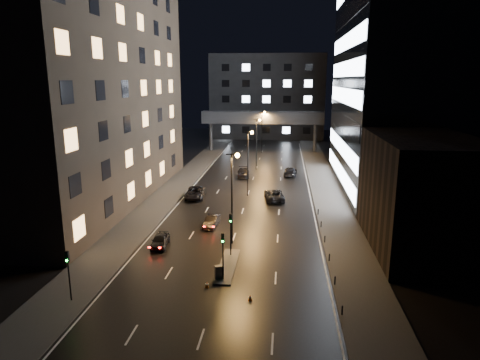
{
  "coord_description": "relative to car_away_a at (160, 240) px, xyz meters",
  "views": [
    {
      "loc": [
        5.48,
        -36.08,
        17.71
      ],
      "look_at": [
        -0.53,
        21.61,
        4.0
      ],
      "focal_mm": 32.0,
      "sensor_mm": 36.0,
      "label": 1
    }
  ],
  "objects": [
    {
      "name": "sidewalk_left",
      "position": [
        -4.86,
        28.68,
        -0.64
      ],
      "size": [
        5.0,
        110.0,
        0.15
      ],
      "primitive_type": "cube",
      "color": "#383533",
      "rests_on": "ground"
    },
    {
      "name": "streetlight_near",
      "position": [
        7.8,
        1.68,
        5.79
      ],
      "size": [
        1.45,
        0.5,
        10.15
      ],
      "color": "black",
      "rests_on": "ground"
    },
    {
      "name": "car_away_d",
      "position": [
        5.7,
        34.76,
        0.05
      ],
      "size": [
        2.62,
        5.44,
        1.53
      ],
      "primitive_type": "imported",
      "rotation": [
        0.0,
        0.0,
        0.09
      ],
      "color": "black",
      "rests_on": "ground"
    },
    {
      "name": "car_toward_a",
      "position": [
        11.81,
        19.62,
        0.09
      ],
      "size": [
        3.44,
        6.11,
        1.61
      ],
      "primitive_type": "imported",
      "rotation": [
        0.0,
        0.0,
        3.28
      ],
      "color": "black",
      "rests_on": "ground"
    },
    {
      "name": "car_away_a",
      "position": [
        0.0,
        0.0,
        0.0
      ],
      "size": [
        2.1,
        4.33,
        1.42
      ],
      "primitive_type": "imported",
      "rotation": [
        0.0,
        0.0,
        0.1
      ],
      "color": "black",
      "rests_on": "ground"
    },
    {
      "name": "streetlight_mid_a",
      "position": [
        7.8,
        21.68,
        5.79
      ],
      "size": [
        1.45,
        0.5,
        10.15
      ],
      "color": "black",
      "rests_on": "ground"
    },
    {
      "name": "skybridge",
      "position": [
        7.64,
        63.68,
        7.63
      ],
      "size": [
        30.0,
        3.0,
        10.0
      ],
      "color": "#333335",
      "rests_on": "ground"
    },
    {
      "name": "traffic_signal_near",
      "position": [
        7.94,
        -1.82,
        2.38
      ],
      "size": [
        0.28,
        0.34,
        4.4
      ],
      "color": "black",
      "rests_on": "median_island"
    },
    {
      "name": "traffic_signal_corner",
      "position": [
        -3.86,
        -12.32,
        2.23
      ],
      "size": [
        0.28,
        0.34,
        4.4
      ],
      "color": "black",
      "rests_on": "ground"
    },
    {
      "name": "sidewalk_right",
      "position": [
        20.14,
        28.68,
        -0.64
      ],
      "size": [
        5.0,
        110.0,
        0.15
      ],
      "primitive_type": "cube",
      "color": "#383533",
      "rests_on": "ground"
    },
    {
      "name": "median_island",
      "position": [
        7.94,
        -4.32,
        -0.64
      ],
      "size": [
        1.6,
        8.0,
        0.15
      ],
      "primitive_type": "cube",
      "color": "#383533",
      "rests_on": "ground"
    },
    {
      "name": "traffic_signal_far",
      "position": [
        7.94,
        -7.32,
        2.38
      ],
      "size": [
        0.28,
        0.34,
        4.4
      ],
      "color": "black",
      "rests_on": "median_island"
    },
    {
      "name": "building_far",
      "position": [
        7.64,
        91.68,
        11.79
      ],
      "size": [
        34.0,
        14.0,
        25.0
      ],
      "primitive_type": "cube",
      "color": "#333335",
      "rests_on": "ground"
    },
    {
      "name": "building_right_glass",
      "position": [
        32.64,
        29.68,
        21.79
      ],
      "size": [
        20.0,
        36.0,
        45.0
      ],
      "primitive_type": "cube",
      "color": "black",
      "rests_on": "ground"
    },
    {
      "name": "car_toward_b",
      "position": [
        14.41,
        36.59,
        0.09
      ],
      "size": [
        2.63,
        5.66,
        1.6
      ],
      "primitive_type": "imported",
      "rotation": [
        0.0,
        0.0,
        3.07
      ],
      "color": "black",
      "rests_on": "ground"
    },
    {
      "name": "cone_b",
      "position": [
        10.64,
        -10.62,
        -0.46
      ],
      "size": [
        0.38,
        0.38,
        0.5
      ],
      "primitive_type": "cone",
      "rotation": [
        0.0,
        0.0,
        -0.21
      ],
      "color": "orange",
      "rests_on": "ground"
    },
    {
      "name": "cone_a",
      "position": [
        6.73,
        -8.79,
        -0.43
      ],
      "size": [
        0.46,
        0.46,
        0.56
      ],
      "primitive_type": "cone",
      "rotation": [
        0.0,
        0.0,
        0.38
      ],
      "color": "#D9620B",
      "rests_on": "ground"
    },
    {
      "name": "building_right_low",
      "position": [
        27.64,
        2.68,
        5.29
      ],
      "size": [
        10.0,
        18.0,
        12.0
      ],
      "primitive_type": "cube",
      "color": "black",
      "rests_on": "ground"
    },
    {
      "name": "streetlight_far",
      "position": [
        7.8,
        61.68,
        5.79
      ],
      "size": [
        1.45,
        0.5,
        10.15
      ],
      "color": "black",
      "rests_on": "ground"
    },
    {
      "name": "streetlight_mid_b",
      "position": [
        7.8,
        41.68,
        5.79
      ],
      "size": [
        1.45,
        0.5,
        10.15
      ],
      "color": "black",
      "rests_on": "ground"
    },
    {
      "name": "car_away_c",
      "position": [
        -0.22,
        19.53,
        0.11
      ],
      "size": [
        3.1,
        6.08,
        1.64
      ],
      "primitive_type": "imported",
      "rotation": [
        0.0,
        0.0,
        0.06
      ],
      "color": "black",
      "rests_on": "ground"
    },
    {
      "name": "car_away_b",
      "position": [
        4.47,
        6.94,
        -0.04
      ],
      "size": [
        1.73,
        4.2,
        1.35
      ],
      "primitive_type": "imported",
      "rotation": [
        0.0,
        0.0,
        -0.07
      ],
      "color": "black",
      "rests_on": "ground"
    },
    {
      "name": "utility_cabinet",
      "position": [
        7.54,
        -7.14,
        0.04
      ],
      "size": [
        0.89,
        0.73,
        1.21
      ],
      "primitive_type": "cube",
      "rotation": [
        0.0,
        0.0,
        0.42
      ],
      "color": "#47484A",
      "rests_on": "median_island"
    },
    {
      "name": "bollard_row",
      "position": [
        17.84,
        0.18,
        -0.26
      ],
      "size": [
        0.12,
        25.12,
        0.9
      ],
      "color": "black",
      "rests_on": "ground"
    },
    {
      "name": "ground",
      "position": [
        7.64,
        33.68,
        -0.71
      ],
      "size": [
        160.0,
        160.0,
        0.0
      ],
      "primitive_type": "plane",
      "color": "black",
      "rests_on": "ground"
    },
    {
      "name": "building_left",
      "position": [
        -14.86,
        17.68,
        19.29
      ],
      "size": [
        15.0,
        48.0,
        40.0
      ],
      "primitive_type": "cube",
      "color": "#2D2319",
      "rests_on": "ground"
    }
  ]
}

